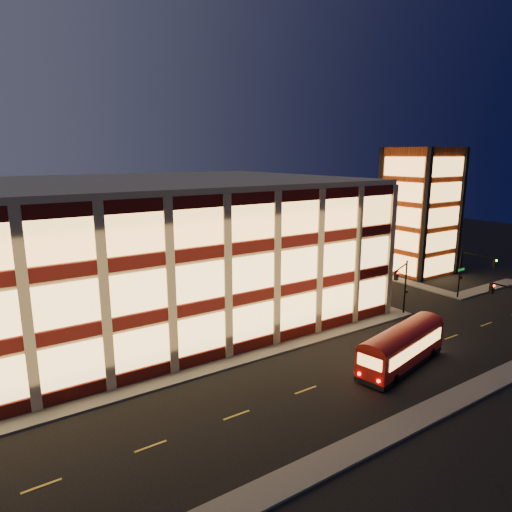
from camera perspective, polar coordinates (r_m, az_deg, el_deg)
ground at (r=37.69m, az=-4.68°, el=-14.32°), size 200.00×200.00×0.00m
sidewalk_office_south at (r=37.29m, az=-9.62°, el=-14.65°), size 54.00×2.00×0.15m
sidewalk_office_east at (r=63.10m, az=6.09°, el=-3.07°), size 2.00×30.00×0.15m
sidewalk_tower_south at (r=66.10m, az=26.77°, el=-3.65°), size 14.00×2.00×0.15m
sidewalk_tower_west at (r=70.45m, az=12.99°, el=-1.66°), size 2.00×30.00×0.15m
sidewalk_near at (r=28.64m, az=9.33°, el=-23.90°), size 100.00×2.00×0.15m
office_building at (r=49.24m, az=-17.50°, el=0.54°), size 50.45×30.45×14.50m
stair_tower at (r=70.21m, az=19.72°, el=5.29°), size 8.60×8.60×18.00m
traffic_signal_far at (r=50.22m, az=17.82°, el=-2.93°), size 3.79×1.87×6.00m
traffic_signal_right at (r=58.86m, az=25.37°, el=-1.33°), size 1.20×4.37×6.00m
trolley_bus at (r=39.57m, az=17.79°, el=-10.53°), size 10.40×4.56×3.42m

